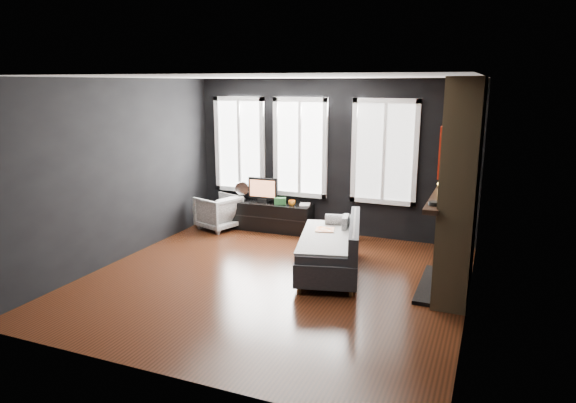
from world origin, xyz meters
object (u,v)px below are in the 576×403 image
at_px(media_console, 272,216).
at_px(mantel_vase, 443,183).
at_px(mug, 292,202).
at_px(sofa, 330,246).
at_px(monitor, 263,188).
at_px(book, 300,198).
at_px(armchair, 218,210).

relative_size(media_console, mantel_vase, 8.64).
bearing_deg(mug, sofa, -52.64).
relative_size(sofa, monitor, 3.16).
distance_m(monitor, book, 0.72).
distance_m(media_console, mug, 0.52).
relative_size(monitor, book, 2.32).
height_order(monitor, mantel_vase, mantel_vase).
height_order(media_console, book, book).
bearing_deg(mantel_vase, sofa, -162.53).
height_order(armchair, mantel_vase, mantel_vase).
bearing_deg(monitor, mug, -8.53).
bearing_deg(sofa, book, 109.11).
xyz_separation_m(sofa, mug, (-1.21, 1.58, 0.19)).
bearing_deg(sofa, armchair, 138.30).
bearing_deg(book, armchair, -167.15).
bearing_deg(mug, media_console, 171.45).
xyz_separation_m(armchair, mug, (1.36, 0.23, 0.23)).
relative_size(sofa, armchair, 2.61).
bearing_deg(mantel_vase, media_console, 158.71).
distance_m(sofa, mantel_vase, 1.77).
xyz_separation_m(armchair, book, (1.47, 0.33, 0.29)).
distance_m(mug, book, 0.17).
distance_m(media_console, book, 0.64).
bearing_deg(mug, armchair, -170.42).
height_order(sofa, armchair, sofa).
height_order(mug, mantel_vase, mantel_vase).
bearing_deg(armchair, mug, 119.67).
height_order(media_console, mantel_vase, mantel_vase).
bearing_deg(mantel_vase, book, 154.01).
distance_m(armchair, monitor, 0.92).
xyz_separation_m(sofa, book, (-1.09, 1.69, 0.24)).
distance_m(sofa, mug, 2.00).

